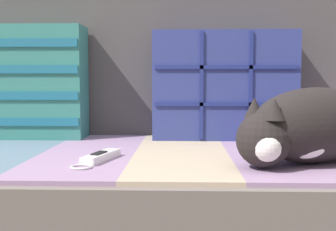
{
  "coord_description": "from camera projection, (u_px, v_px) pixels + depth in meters",
  "views": [
    {
      "loc": [
        -0.12,
        -1.05,
        0.56
      ],
      "look_at": [
        -0.16,
        0.05,
        0.47
      ],
      "focal_mm": 45.0,
      "sensor_mm": 36.0,
      "label": 1
    }
  ],
  "objects": [
    {
      "name": "throw_pillow_striped",
      "position": [
        21.0,
        82.0,
        1.4
      ],
      "size": [
        0.42,
        0.14,
        0.37
      ],
      "color": "#337A70",
      "rests_on": "couch"
    },
    {
      "name": "sleeping_cat",
      "position": [
        309.0,
        128.0,
        0.97
      ],
      "size": [
        0.41,
        0.33,
        0.18
      ],
      "color": "black",
      "rests_on": "couch"
    },
    {
      "name": "sofa_backrest",
      "position": [
        216.0,
        68.0,
        1.52
      ],
      "size": [
        2.05,
        0.14,
        0.47
      ],
      "color": "#474242",
      "rests_on": "couch"
    },
    {
      "name": "couch",
      "position": [
        224.0,
        214.0,
        1.2
      ],
      "size": [
        2.1,
        0.85,
        0.37
      ],
      "color": "gray",
      "rests_on": "ground_plane"
    },
    {
      "name": "throw_pillow_quilted",
      "position": [
        224.0,
        85.0,
        1.38
      ],
      "size": [
        0.46,
        0.14,
        0.35
      ],
      "color": "navy",
      "rests_on": "couch"
    },
    {
      "name": "game_remote_near",
      "position": [
        100.0,
        157.0,
        1.0
      ],
      "size": [
        0.09,
        0.2,
        0.02
      ],
      "color": "white",
      "rests_on": "couch"
    }
  ]
}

